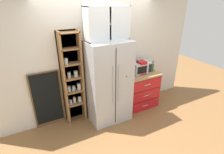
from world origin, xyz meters
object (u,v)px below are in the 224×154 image
Objects in this scene: refrigerator at (108,82)px; bottle_green at (153,67)px; coffee_maker at (141,67)px; bottle_clear at (139,68)px; chalkboard_menu at (48,99)px; mug_cream at (130,74)px; microwave at (140,67)px.

bottle_green is at bearing 2.09° from refrigerator.
refrigerator is 0.92m from coffee_maker.
refrigerator is at bearing -171.72° from bottle_clear.
refrigerator is at bearing -175.28° from coffee_maker.
bottle_green is at bearing -5.01° from coffee_maker.
coffee_maker reaches higher than bottle_green.
bottle_clear is 0.20× the size of chalkboard_menu.
chalkboard_menu reaches higher than mug_cream.
refrigerator is 0.92m from bottle_clear.
chalkboard_menu reaches higher than bottle_clear.
bottle_clear is at bearing 90.00° from coffee_maker.
chalkboard_menu is at bearing 173.22° from coffee_maker.
bottle_green is at bearing -14.44° from bottle_clear.
refrigerator is 6.82× the size of bottle_green.
mug_cream is (-0.35, -0.09, -0.08)m from microwave.
microwave is 4.12× the size of mug_cream.
refrigerator is 4.06× the size of microwave.
refrigerator is 16.73× the size of mug_cream.
bottle_green reaches higher than mug_cream.
microwave is at bearing 167.26° from bottle_green.
microwave is at bearing 66.03° from coffee_maker.
refrigerator is 1.30m from chalkboard_menu.
microwave is 2.19m from chalkboard_menu.
coffee_maker is (-0.02, -0.04, 0.03)m from microwave.
microwave is 1.79× the size of bottle_clear.
coffee_maker is 2.19m from chalkboard_menu.
chalkboard_menu is at bearing 165.06° from refrigerator.
mug_cream is at bearing 2.56° from refrigerator.
coffee_maker is 0.34m from bottle_green.
chalkboard_menu is at bearing 174.73° from bottle_clear.
refrigerator reaches higher than mug_cream.
coffee_maker is 1.26× the size of bottle_clear.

